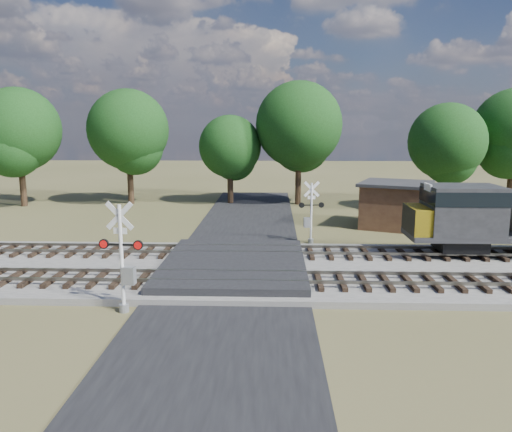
{
  "coord_description": "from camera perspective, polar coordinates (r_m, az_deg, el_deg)",
  "views": [
    {
      "loc": [
        1.92,
        -23.52,
        7.24
      ],
      "look_at": [
        1.04,
        2.0,
        2.59
      ],
      "focal_mm": 35.0,
      "sensor_mm": 36.0,
      "label": 1
    }
  ],
  "objects": [
    {
      "name": "crossing_signal_near",
      "position": [
        20.07,
        -14.82,
        -5.65
      ],
      "size": [
        1.78,
        0.41,
        4.41
      ],
      "rotation": [
        0.0,
        0.0,
        -0.12
      ],
      "color": "silver",
      "rests_on": "ground"
    },
    {
      "name": "equipment_shed",
      "position": [
        37.14,
        15.66,
        1.29
      ],
      "size": [
        6.25,
        6.25,
        3.27
      ],
      "rotation": [
        0.0,
        0.0,
        -0.39
      ],
      "color": "#42291C",
      "rests_on": "ground"
    },
    {
      "name": "track_far",
      "position": [
        27.41,
        4.45,
        -4.13
      ],
      "size": [
        140.0,
        2.6,
        0.33
      ],
      "color": "black",
      "rests_on": "ballast_bed"
    },
    {
      "name": "track_near",
      "position": [
        22.6,
        4.98,
        -7.3
      ],
      "size": [
        140.0,
        2.6,
        0.33
      ],
      "color": "black",
      "rests_on": "ballast_bed"
    },
    {
      "name": "ballast_bed",
      "position": [
        26.31,
        19.9,
        -5.94
      ],
      "size": [
        140.0,
        10.0,
        0.3
      ],
      "primitive_type": "cube",
      "color": "gray",
      "rests_on": "ground"
    },
    {
      "name": "road",
      "position": [
        24.67,
        -2.59,
        -6.66
      ],
      "size": [
        7.0,
        60.0,
        0.08
      ],
      "primitive_type": "cube",
      "color": "black",
      "rests_on": "ground"
    },
    {
      "name": "crossing_panel",
      "position": [
        25.07,
        -2.5,
        -5.72
      ],
      "size": [
        7.0,
        9.0,
        0.62
      ],
      "primitive_type": "cube",
      "color": "#262628",
      "rests_on": "ground"
    },
    {
      "name": "treeline",
      "position": [
        44.65,
        5.3,
        9.23
      ],
      "size": [
        80.02,
        11.52,
        11.23
      ],
      "color": "black",
      "rests_on": "ground"
    },
    {
      "name": "crossing_signal_far",
      "position": [
        30.99,
        6.18,
        -0.19
      ],
      "size": [
        1.57,
        0.36,
        3.89
      ],
      "rotation": [
        0.0,
        0.0,
        3.25
      ],
      "color": "silver",
      "rests_on": "ground"
    },
    {
      "name": "ground",
      "position": [
        24.68,
        -2.58,
        -6.75
      ],
      "size": [
        160.0,
        160.0,
        0.0
      ],
      "primitive_type": "plane",
      "color": "#494927",
      "rests_on": "ground"
    }
  ]
}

